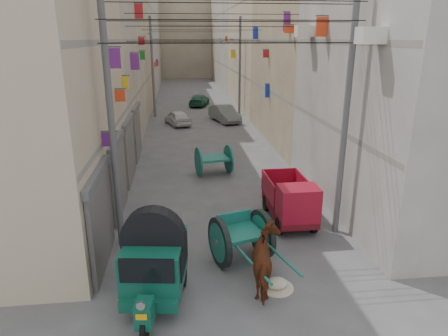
{
  "coord_description": "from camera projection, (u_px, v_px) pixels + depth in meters",
  "views": [
    {
      "loc": [
        -1.62,
        -5.88,
        6.34
      ],
      "look_at": [
        -0.2,
        6.5,
        2.26
      ],
      "focal_mm": 32.0,
      "sensor_mm": 36.0,
      "label": 1
    }
  ],
  "objects": [
    {
      "name": "building_row_left",
      "position": [
        107.0,
        36.0,
        37.05
      ],
      "size": [
        8.0,
        62.0,
        14.0
      ],
      "color": "tan",
      "rests_on": "ground"
    },
    {
      "name": "building_row_right",
      "position": [
        275.0,
        37.0,
        38.79
      ],
      "size": [
        8.0,
        62.0,
        14.0
      ],
      "color": "#ABA7A0",
      "rests_on": "ground"
    },
    {
      "name": "end_cap_building",
      "position": [
        185.0,
        37.0,
        68.01
      ],
      "size": [
        22.0,
        10.0,
        13.0
      ],
      "primitive_type": "cube",
      "color": "tan",
      "rests_on": "ground"
    },
    {
      "name": "shutters_left",
      "position": [
        125.0,
        160.0,
        16.61
      ],
      "size": [
        0.18,
        14.4,
        2.88
      ],
      "color": "#49494D",
      "rests_on": "ground"
    },
    {
      "name": "signboards",
      "position": [
        201.0,
        83.0,
        27.09
      ],
      "size": [
        8.22,
        40.52,
        5.67
      ],
      "color": "silver",
      "rests_on": "ground"
    },
    {
      "name": "ac_units",
      "position": [
        337.0,
        3.0,
        13.03
      ],
      "size": [
        0.7,
        6.55,
        3.35
      ],
      "color": "beige",
      "rests_on": "ground"
    },
    {
      "name": "utility_poles",
      "position": [
        206.0,
        81.0,
        22.51
      ],
      "size": [
        7.4,
        22.2,
        8.0
      ],
      "color": "#525154",
      "rests_on": "ground"
    },
    {
      "name": "overhead_cables",
      "position": [
        209.0,
        28.0,
        19.2
      ],
      "size": [
        7.4,
        22.52,
        1.12
      ],
      "color": "black",
      "rests_on": "ground"
    },
    {
      "name": "auto_rickshaw",
      "position": [
        155.0,
        261.0,
        9.78
      ],
      "size": [
        1.81,
        2.81,
        1.92
      ],
      "rotation": [
        0.0,
        0.0,
        -0.14
      ],
      "color": "black",
      "rests_on": "ground"
    },
    {
      "name": "tonga_cart",
      "position": [
        241.0,
        237.0,
        11.71
      ],
      "size": [
        2.12,
        3.49,
        1.48
      ],
      "rotation": [
        0.0,
        0.0,
        0.29
      ],
      "color": "black",
      "rests_on": "ground"
    },
    {
      "name": "mini_truck",
      "position": [
        292.0,
        204.0,
        13.95
      ],
      "size": [
        1.39,
        3.03,
        1.7
      ],
      "rotation": [
        0.0,
        0.0,
        0.01
      ],
      "color": "black",
      "rests_on": "ground"
    },
    {
      "name": "second_cart",
      "position": [
        214.0,
        160.0,
        19.24
      ],
      "size": [
        1.83,
        1.68,
        1.4
      ],
      "rotation": [
        0.0,
        0.0,
        0.19
      ],
      "color": "#166052",
      "rests_on": "ground"
    },
    {
      "name": "feed_sack",
      "position": [
        277.0,
        283.0,
        10.58
      ],
      "size": [
        0.56,
        0.45,
        0.28
      ],
      "primitive_type": "ellipsoid",
      "color": "beige",
      "rests_on": "ground"
    },
    {
      "name": "horse",
      "position": [
        268.0,
        261.0,
        10.38
      ],
      "size": [
        1.07,
        1.97,
        1.59
      ],
      "primitive_type": "imported",
      "rotation": [
        0.0,
        0.0,
        3.03
      ],
      "color": "brown",
      "rests_on": "ground"
    },
    {
      "name": "distant_car_white",
      "position": [
        177.0,
        118.0,
        30.34
      ],
      "size": [
        2.28,
        3.55,
        1.12
      ],
      "primitive_type": "imported",
      "rotation": [
        0.0,
        0.0,
        3.46
      ],
      "color": "silver",
      "rests_on": "ground"
    },
    {
      "name": "distant_car_grey",
      "position": [
        224.0,
        114.0,
        31.52
      ],
      "size": [
        2.35,
        4.11,
        1.28
      ],
      "primitive_type": "imported",
      "rotation": [
        0.0,
        0.0,
        0.27
      ],
      "color": "slate",
      "rests_on": "ground"
    },
    {
      "name": "distant_car_green",
      "position": [
        199.0,
        100.0,
        38.97
      ],
      "size": [
        2.39,
        4.03,
        1.1
      ],
      "primitive_type": "imported",
      "rotation": [
        0.0,
        0.0,
        2.9
      ],
      "color": "#1C543A",
      "rests_on": "ground"
    }
  ]
}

